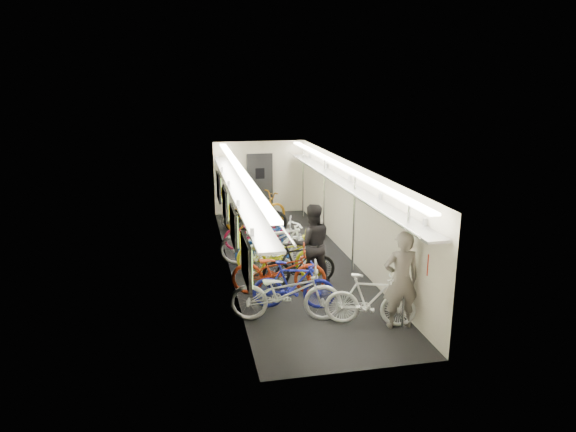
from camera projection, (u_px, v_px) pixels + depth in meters
name	position (u px, v px, depth m)	size (l,w,h in m)	color
train_car_shell	(270.00, 190.00, 12.73)	(10.00, 10.00, 10.00)	black
bicycle_0	(286.00, 293.00, 9.35)	(0.71, 2.05, 1.08)	#B8B8BD
bicycle_1	(294.00, 285.00, 9.85)	(0.45, 1.60, 0.96)	#191E97
bicycle_2	(279.00, 270.00, 10.54)	(0.68, 1.96, 1.03)	#972A10
bicycle_3	(299.00, 264.00, 10.92)	(0.47, 1.67, 1.00)	black
bicycle_4	(281.00, 254.00, 11.48)	(0.71, 2.04, 1.07)	yellow
bicycle_5	(281.00, 247.00, 11.75)	(0.55, 1.95, 1.17)	white
bicycle_6	(265.00, 242.00, 12.19)	(0.77, 2.20, 1.15)	silver
bicycle_7	(266.00, 243.00, 12.33)	(0.47, 1.67, 1.00)	navy
bicycle_8	(257.00, 233.00, 13.31)	(0.61, 1.75, 0.92)	#9F1138
bicycle_9	(255.00, 215.00, 14.75)	(0.52, 1.84, 1.10)	black
bicycle_10	(256.00, 211.00, 15.30)	(0.71, 2.05, 1.08)	#BF7612
bicycle_11	(370.00, 300.00, 9.16)	(0.46, 1.62, 0.98)	white
bicycle_12	(248.00, 213.00, 15.41)	(0.58, 1.68, 0.88)	#5D5D62
passenger_near	(401.00, 280.00, 9.01)	(0.65, 0.43, 1.78)	slate
passenger_mid	(312.00, 244.00, 11.02)	(0.86, 0.67, 1.77)	black
backpack	(436.00, 265.00, 8.62)	(0.26, 0.14, 0.38)	#A72010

